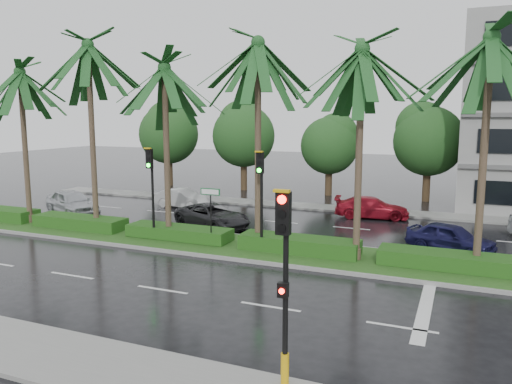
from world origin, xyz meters
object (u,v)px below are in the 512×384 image
at_px(signal_median_left, 151,180).
at_px(car_red, 372,207).
at_px(signal_near, 284,281).
at_px(car_silver, 72,203).
at_px(car_darkgrey, 213,216).
at_px(car_blue, 451,238).
at_px(car_white, 183,198).
at_px(street_sign, 210,202).

bearing_deg(signal_median_left, car_red, 49.32).
height_order(signal_near, car_silver, signal_near).
distance_m(signal_near, car_red, 19.73).
bearing_deg(car_red, car_darkgrey, 119.97).
xyz_separation_m(car_darkgrey, car_blue, (11.93, -0.31, 0.01)).
xyz_separation_m(car_white, car_blue, (16.43, -4.69, 0.02)).
xyz_separation_m(signal_near, car_darkgrey, (-8.93, 13.70, -1.87)).
bearing_deg(car_blue, car_red, 57.62).
bearing_deg(street_sign, car_white, 128.06).
bearing_deg(car_white, car_blue, -97.90).
distance_m(street_sign, car_white, 10.53).
xyz_separation_m(signal_near, street_sign, (-7.00, 9.87, -0.38)).
height_order(car_red, car_blue, car_blue).
height_order(car_silver, car_red, car_silver).
bearing_deg(car_white, car_darkgrey, -126.23).
height_order(signal_near, car_red, signal_near).
relative_size(car_white, car_red, 0.90).
relative_size(street_sign, car_white, 0.68).
bearing_deg(car_blue, car_darkgrey, 110.13).
bearing_deg(car_silver, car_darkgrey, -64.43).
bearing_deg(car_blue, car_silver, 111.59).
relative_size(car_white, car_darkgrey, 0.84).
relative_size(car_darkgrey, car_red, 1.07).
distance_m(signal_median_left, street_sign, 3.13).
bearing_deg(street_sign, car_darkgrey, 116.75).
distance_m(car_silver, car_blue, 21.30).
bearing_deg(car_silver, car_blue, -66.30).
relative_size(signal_median_left, street_sign, 1.68).
height_order(street_sign, car_blue, street_sign).
bearing_deg(signal_median_left, car_white, 112.22).
bearing_deg(car_red, car_white, 88.75).
distance_m(signal_near, car_blue, 13.85).
height_order(street_sign, car_silver, street_sign).
distance_m(signal_median_left, car_white, 9.37).
bearing_deg(car_silver, car_red, -46.08).
distance_m(signal_median_left, car_silver, 9.36).
relative_size(car_red, car_blue, 1.13).
xyz_separation_m(signal_median_left, street_sign, (3.00, 0.18, -0.87)).
bearing_deg(car_silver, street_sign, -83.60).
bearing_deg(signal_median_left, signal_near, -44.09).
relative_size(signal_near, car_silver, 0.96).
distance_m(signal_near, car_silver, 22.74).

